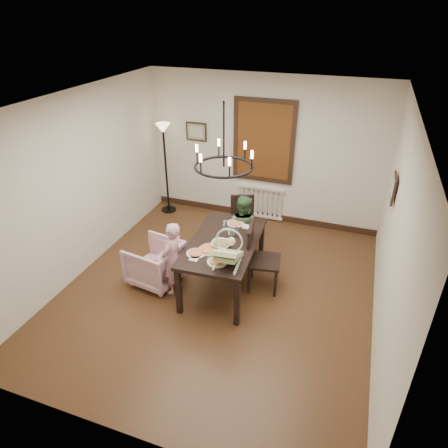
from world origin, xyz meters
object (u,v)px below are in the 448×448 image
Objects in this scene: dining_table at (224,246)px; chair_far at (242,224)px; drinking_glass at (232,232)px; armchair at (155,263)px; seated_man at (242,234)px; elderly_woman at (173,264)px; floor_lamp at (166,170)px; baby_bouncer at (228,252)px; chair_right at (264,257)px.

chair_far is (-0.06, 1.15, -0.24)m from dining_table.
chair_far is at bearing 97.98° from drinking_glass.
armchair is 1.51m from seated_man.
elderly_woman reaches higher than drinking_glass.
seated_man reaches higher than dining_table.
chair_far reaches higher than dining_table.
chair_far is at bearing -24.24° from floor_lamp.
chair_far is at bearing 154.53° from armchair.
drinking_glass is 2.71m from floor_lamp.
baby_bouncer is (1.27, -0.24, 0.63)m from armchair.
seated_man reaches higher than chair_far.
dining_table is 0.81m from seated_man.
seated_man is (0.70, 1.16, 0.01)m from elderly_woman.
armchair is at bearing 95.08° from chair_right.
dining_table reaches higher than armchair.
elderly_woman is at bearing -152.82° from dining_table.
chair_far is 7.28× the size of drinking_glass.
drinking_glass is (0.02, -0.60, 0.37)m from seated_man.
dining_table is 0.63m from chair_right.
baby_bouncer is (0.90, -0.12, 0.49)m from elderly_woman.
chair_right reaches higher than seated_man.
drinking_glass is at bearing 135.69° from elderly_woman.
baby_bouncer is (0.19, -1.29, 0.48)m from seated_man.
elderly_woman is at bearing 167.08° from baby_bouncer.
floor_lamp reaches higher than elderly_woman.
chair_right is 8.43× the size of drinking_glass.
drinking_glass is (-0.51, 0.03, 0.32)m from chair_right.
dining_table is 1.61× the size of chair_right.
drinking_glass is at bearing -42.12° from floor_lamp.
baby_bouncer reaches higher than drinking_glass.
armchair is 1.44m from baby_bouncer.
baby_bouncer is at bearing 107.48° from seated_man.
chair_far is at bearing 23.84° from chair_right.
elderly_woman reaches higher than chair_far.
drinking_glass is at bearing 98.62° from baby_bouncer.
drinking_glass is 0.07× the size of floor_lamp.
dining_table is 1.18m from chair_far.
elderly_woman is 1.36m from seated_man.
floor_lamp is at bearing -149.17° from armchair.
seated_man is at bearing -92.93° from chair_far.
drinking_glass is (1.11, 0.44, 0.52)m from armchair.
elderly_woman is 0.53× the size of floor_lamp.
chair_far is 0.52× the size of floor_lamp.
floor_lamp is (-2.01, 1.82, 0.04)m from drinking_glass.
seated_man is 7.61× the size of drinking_glass.
drinking_glass is (0.73, 0.56, 0.38)m from elderly_woman.
dining_table is at bearing -106.52° from chair_far.
armchair is 1.40× the size of baby_bouncer.
armchair is 0.41× the size of floor_lamp.
chair_far is at bearing -64.16° from seated_man.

